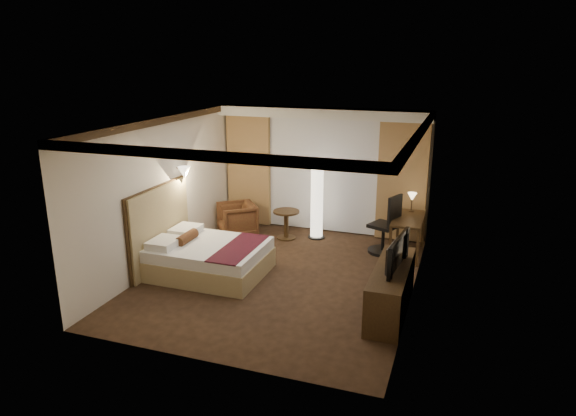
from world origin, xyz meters
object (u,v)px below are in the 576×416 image
(side_table, at_px, (286,225))
(dresser, at_px, (391,289))
(television, at_px, (392,248))
(office_chair, at_px, (384,223))
(floor_lamp, at_px, (317,201))
(bed, at_px, (210,259))
(desk, at_px, (407,236))
(armchair, at_px, (237,218))

(side_table, xyz_separation_m, dresser, (2.57, -2.55, 0.05))
(television, bearing_deg, office_chair, 17.64)
(side_table, distance_m, floor_lamp, 0.82)
(bed, height_order, desk, desk)
(armchair, height_order, side_table, armchair)
(side_table, bearing_deg, desk, -2.01)
(side_table, height_order, desk, desk)
(armchair, distance_m, television, 4.40)
(bed, bearing_deg, desk, 33.46)
(office_chair, bearing_deg, desk, 28.82)
(desk, height_order, television, television)
(floor_lamp, relative_size, office_chair, 1.37)
(side_table, relative_size, floor_lamp, 0.37)
(armchair, height_order, office_chair, office_chair)
(television, bearing_deg, floor_lamp, 41.26)
(floor_lamp, relative_size, dresser, 0.89)
(side_table, height_order, floor_lamp, floor_lamp)
(television, bearing_deg, dresser, -83.51)
(armchair, distance_m, office_chair, 3.15)
(bed, distance_m, office_chair, 3.42)
(armchair, distance_m, desk, 3.60)
(floor_lamp, xyz_separation_m, television, (1.95, -2.80, 0.20))
(bed, height_order, side_table, side_table)
(dresser, distance_m, television, 0.67)
(armchair, xyz_separation_m, side_table, (1.08, 0.13, -0.08))
(armchair, height_order, desk, armchair)
(armchair, distance_m, side_table, 1.09)
(floor_lamp, height_order, desk, floor_lamp)
(office_chair, bearing_deg, dresser, -55.60)
(bed, xyz_separation_m, desk, (3.18, 2.10, 0.09))
(office_chair, xyz_separation_m, dresser, (0.51, -2.42, -0.24))
(floor_lamp, xyz_separation_m, office_chair, (1.47, -0.39, -0.22))
(armchair, bearing_deg, floor_lamp, 64.20)
(bed, relative_size, desk, 1.63)
(armchair, relative_size, dresser, 0.42)
(side_table, relative_size, desk, 0.52)
(television, bearing_deg, side_table, 51.31)
(floor_lamp, distance_m, office_chair, 1.54)
(armchair, bearing_deg, dresser, 17.88)
(dresser, bearing_deg, office_chair, 101.84)
(bed, xyz_separation_m, office_chair, (2.72, 2.05, 0.32))
(office_chair, relative_size, dresser, 0.65)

